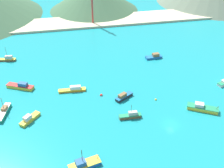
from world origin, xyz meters
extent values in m
cube|color=teal|center=(0.00, 30.00, -0.25)|extent=(260.00, 280.00, 0.50)
cube|color=gold|center=(-46.17, 11.74, 0.46)|extent=(6.94, 7.41, 0.91)
cube|color=gold|center=(-46.17, 11.74, 1.01)|extent=(7.08, 7.55, 0.20)
cube|color=beige|center=(-46.83, 11.00, 1.84)|extent=(3.06, 3.15, 1.46)
cube|color=brown|center=(-12.53, 6.23, 0.52)|extent=(7.59, 2.05, 1.05)
cube|color=#238C5B|center=(-12.53, 6.23, 1.15)|extent=(7.74, 2.09, 0.20)
cube|color=#B2ADA3|center=(-11.59, 6.20, 1.88)|extent=(3.10, 1.45, 1.27)
cylinder|color=#4C3823|center=(-12.20, 6.22, 3.98)|extent=(0.10, 0.10, 2.93)
cube|color=#1E5BA8|center=(9.54, 46.26, 0.41)|extent=(7.88, 3.20, 0.81)
cube|color=#1E669E|center=(9.54, 46.26, 0.91)|extent=(8.04, 3.27, 0.20)
cube|color=brown|center=(10.51, 46.32, 1.68)|extent=(3.25, 2.23, 1.33)
cylinder|color=#4C3823|center=(6.08, 46.03, 1.38)|extent=(0.51, 0.15, 1.11)
cube|color=gold|center=(-50.71, 32.74, 0.56)|extent=(10.92, 7.08, 1.13)
cube|color=red|center=(-50.71, 32.74, 1.23)|extent=(11.14, 7.22, 0.20)
cube|color=#28568C|center=(-49.48, 32.15, 2.01)|extent=(4.04, 3.29, 1.37)
cube|color=#198466|center=(-55.27, 16.96, 0.55)|extent=(4.30, 10.13, 1.10)
cube|color=white|center=(-55.27, 16.96, 1.20)|extent=(4.39, 10.33, 0.20)
cube|color=brown|center=(-55.00, 18.16, 1.77)|extent=(2.13, 2.82, 0.93)
cylinder|color=#4C3823|center=(-55.11, 17.67, 4.37)|extent=(0.14, 0.14, 4.27)
cube|color=gold|center=(13.83, 5.07, 0.65)|extent=(10.62, 7.74, 1.30)
cube|color=#238C5B|center=(13.83, 5.07, 1.40)|extent=(10.83, 7.90, 0.20)
cube|color=beige|center=(12.68, 5.72, 2.10)|extent=(3.74, 3.40, 1.20)
cylinder|color=#4C3823|center=(17.97, 2.70, 2.21)|extent=(0.70, 0.47, 1.75)
cube|color=#1E5BA8|center=(-30.40, -11.78, 0.56)|extent=(9.38, 5.03, 1.12)
cube|color=gold|center=(-30.40, -11.78, 1.22)|extent=(9.56, 5.13, 0.20)
cube|color=#28568C|center=(-31.48, -12.04, 2.04)|extent=(3.22, 2.86, 1.46)
cylinder|color=#4C3823|center=(-26.50, -10.84, 1.90)|extent=(0.66, 0.27, 1.51)
cylinder|color=#4C3823|center=(-30.94, -11.91, 4.80)|extent=(0.17, 0.17, 4.06)
cube|color=silver|center=(30.00, 18.57, 1.72)|extent=(2.64, 2.26, 1.04)
cube|color=brown|center=(-58.21, 57.56, 0.42)|extent=(7.95, 3.16, 0.83)
cube|color=gold|center=(-58.21, 57.56, 0.93)|extent=(8.10, 3.22, 0.20)
cube|color=#B2ADA3|center=(-57.26, 57.39, 1.81)|extent=(3.57, 1.96, 1.55)
cylinder|color=#4C3823|center=(-57.93, 57.51, 4.66)|extent=(0.12, 0.12, 4.16)
cube|color=#232328|center=(-11.85, 17.73, 0.52)|extent=(7.48, 5.69, 1.04)
cube|color=#1E669E|center=(-11.85, 17.73, 1.14)|extent=(7.63, 5.80, 0.20)
cube|color=brown|center=(-12.65, 17.24, 1.81)|extent=(3.68, 3.08, 1.16)
cube|color=orange|center=(-30.66, 26.40, 0.35)|extent=(10.54, 2.51, 0.70)
cube|color=gold|center=(-30.66, 26.40, 0.80)|extent=(10.75, 2.56, 0.20)
cube|color=silver|center=(-29.36, 26.33, 1.58)|extent=(4.23, 1.71, 1.36)
cylinder|color=#4C3823|center=(-35.37, 26.61, 1.19)|extent=(0.45, 0.14, 0.97)
sphere|color=gold|center=(-0.42, 14.23, 0.13)|extent=(0.76, 0.76, 0.76)
sphere|color=red|center=(-20.01, 21.19, 0.19)|extent=(1.08, 1.08, 1.08)
cube|color=#C6B793|center=(0.00, 98.43, 0.60)|extent=(247.00, 20.18, 1.20)
camera|label=1|loc=(-33.69, -65.72, 62.82)|focal=45.14mm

